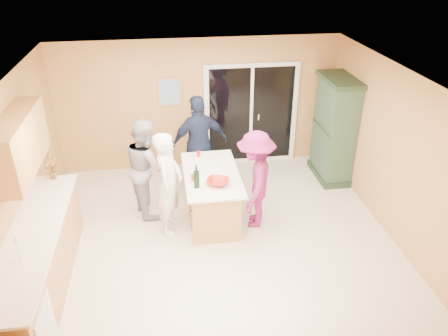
{
  "coord_description": "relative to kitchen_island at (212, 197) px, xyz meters",
  "views": [
    {
      "loc": [
        -0.69,
        -5.65,
        4.26
      ],
      "look_at": [
        0.15,
        0.1,
        1.15
      ],
      "focal_mm": 35.0,
      "sensor_mm": 36.0,
      "label": 1
    }
  ],
  "objects": [
    {
      "name": "floor",
      "position": [
        -0.0,
        -0.49,
        -0.4
      ],
      "size": [
        5.5,
        5.5,
        0.0
      ],
      "primitive_type": "plane",
      "color": "silver",
      "rests_on": "ground"
    },
    {
      "name": "ceiling",
      "position": [
        -0.0,
        -0.49,
        2.2
      ],
      "size": [
        5.5,
        5.0,
        0.1
      ],
      "primitive_type": "cube",
      "color": "white",
      "rests_on": "wall_back"
    },
    {
      "name": "wall_back",
      "position": [
        -0.0,
        2.01,
        0.9
      ],
      "size": [
        5.5,
        0.1,
        2.6
      ],
      "primitive_type": "cube",
      "color": "#EDAE61",
      "rests_on": "ground"
    },
    {
      "name": "wall_front",
      "position": [
        -0.0,
        -2.99,
        0.9
      ],
      "size": [
        5.5,
        0.1,
        2.6
      ],
      "primitive_type": "cube",
      "color": "#EDAE61",
      "rests_on": "ground"
    },
    {
      "name": "wall_left",
      "position": [
        -2.75,
        -0.49,
        0.9
      ],
      "size": [
        0.1,
        5.0,
        2.6
      ],
      "primitive_type": "cube",
      "color": "#EDAE61",
      "rests_on": "ground"
    },
    {
      "name": "wall_right",
      "position": [
        2.75,
        -0.49,
        0.9
      ],
      "size": [
        0.1,
        5.0,
        2.6
      ],
      "primitive_type": "cube",
      "color": "#EDAE61",
      "rests_on": "ground"
    },
    {
      "name": "left_cabinet_run",
      "position": [
        -2.45,
        -1.54,
        0.06
      ],
      "size": [
        0.65,
        3.05,
        1.24
      ],
      "color": "#BB7648",
      "rests_on": "floor"
    },
    {
      "name": "upper_cabinets",
      "position": [
        -2.58,
        -0.69,
        1.47
      ],
      "size": [
        0.35,
        1.6,
        0.75
      ],
      "primitive_type": "cube",
      "color": "#BB7648",
      "rests_on": "wall_left"
    },
    {
      "name": "sliding_door",
      "position": [
        1.05,
        1.97,
        0.65
      ],
      "size": [
        1.9,
        0.07,
        2.1
      ],
      "color": "silver",
      "rests_on": "floor"
    },
    {
      "name": "framed_picture",
      "position": [
        -0.55,
        1.99,
        1.2
      ],
      "size": [
        0.46,
        0.04,
        0.56
      ],
      "color": "#AE8057",
      "rests_on": "wall_back"
    },
    {
      "name": "kitchen_island",
      "position": [
        0.0,
        0.0,
        0.0
      ],
      "size": [
        0.89,
        1.64,
        0.86
      ],
      "rotation": [
        0.0,
        0.0,
        0.0
      ],
      "color": "#BB7648",
      "rests_on": "floor"
    },
    {
      "name": "green_hutch",
      "position": [
        2.49,
        1.12,
        0.58
      ],
      "size": [
        0.58,
        1.1,
        2.01
      ],
      "color": "#1F3220",
      "rests_on": "floor"
    },
    {
      "name": "woman_white",
      "position": [
        -0.69,
        -0.22,
        0.45
      ],
      "size": [
        0.57,
        0.71,
        1.7
      ],
      "primitive_type": "imported",
      "rotation": [
        0.0,
        0.0,
        1.28
      ],
      "color": "silver",
      "rests_on": "floor"
    },
    {
      "name": "woman_grey",
      "position": [
        -1.04,
        0.39,
        0.44
      ],
      "size": [
        0.85,
        0.97,
        1.69
      ],
      "primitive_type": "imported",
      "rotation": [
        0.0,
        0.0,
        1.86
      ],
      "color": "#ABABAE",
      "rests_on": "floor"
    },
    {
      "name": "woman_navy",
      "position": [
        -0.09,
        1.05,
        0.5
      ],
      "size": [
        1.14,
        0.67,
        1.82
      ],
      "primitive_type": "imported",
      "rotation": [
        0.0,
        0.0,
        3.37
      ],
      "color": "#1A2439",
      "rests_on": "floor"
    },
    {
      "name": "woman_magenta",
      "position": [
        0.67,
        -0.25,
        0.42
      ],
      "size": [
        0.91,
        1.2,
        1.64
      ],
      "primitive_type": "imported",
      "rotation": [
        0.0,
        0.0,
        -1.89
      ],
      "color": "#861D61",
      "rests_on": "floor"
    },
    {
      "name": "serving_bowl",
      "position": [
        0.05,
        -0.37,
        0.5
      ],
      "size": [
        0.43,
        0.43,
        0.08
      ],
      "primitive_type": "imported",
      "rotation": [
        0.0,
        0.0,
        -0.35
      ],
      "color": "#AE1F13",
      "rests_on": "kitchen_island"
    },
    {
      "name": "tulip_vase",
      "position": [
        -2.45,
        0.04,
        0.74
      ],
      "size": [
        0.24,
        0.18,
        0.41
      ],
      "primitive_type": "imported",
      "rotation": [
        0.0,
        0.0,
        0.17
      ],
      "color": "#AD1111",
      "rests_on": "left_cabinet_run"
    },
    {
      "name": "tumbler_near",
      "position": [
        -0.3,
        -0.19,
        0.51
      ],
      "size": [
        0.1,
        0.1,
        0.11
      ],
      "primitive_type": "cylinder",
      "rotation": [
        0.0,
        0.0,
        0.4
      ],
      "color": "#AE1F13",
      "rests_on": "kitchen_island"
    },
    {
      "name": "tumbler_far",
      "position": [
        -0.15,
        0.63,
        0.51
      ],
      "size": [
        0.09,
        0.09,
        0.1
      ],
      "primitive_type": "cylinder",
      "rotation": [
        0.0,
        0.0,
        0.37
      ],
      "color": "#AE1F13",
      "rests_on": "kitchen_island"
    },
    {
      "name": "wine_bottle",
      "position": [
        -0.27,
        -0.41,
        0.6
      ],
      "size": [
        0.09,
        0.09,
        0.38
      ],
      "rotation": [
        0.0,
        0.0,
        -0.06
      ],
      "color": "black",
      "rests_on": "kitchen_island"
    },
    {
      "name": "white_plate",
      "position": [
        -0.17,
        -0.28,
        0.46
      ],
      "size": [
        0.29,
        0.29,
        0.02
      ],
      "primitive_type": "cylinder",
      "rotation": [
        0.0,
        0.0,
        0.34
      ],
      "color": "silver",
      "rests_on": "kitchen_island"
    }
  ]
}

